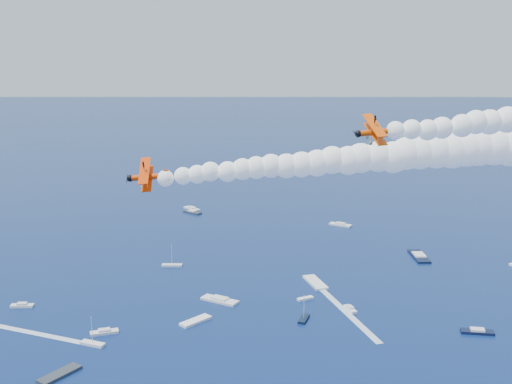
% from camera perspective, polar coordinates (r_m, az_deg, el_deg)
% --- Properties ---
extents(biplane_lead, '(10.18, 10.89, 7.33)m').
position_cam_1_polar(biplane_lead, '(99.16, 10.73, 5.28)').
color(biplane_lead, '#ED4B05').
extents(biplane_trail, '(10.68, 11.74, 8.21)m').
position_cam_1_polar(biplane_trail, '(110.80, -9.56, 1.34)').
color(biplane_trail, '#EE3B05').
extents(smoke_trail_trail, '(72.09, 60.35, 12.48)m').
position_cam_1_polar(smoke_trail_trail, '(111.70, 8.12, 2.86)').
color(smoke_trail_trail, white).
extents(spectator_boats, '(226.09, 155.52, 0.70)m').
position_cam_1_polar(spectator_boats, '(201.44, 10.65, -8.49)').
color(spectator_boats, white).
rests_on(spectator_boats, ground).
extents(boat_wakes, '(236.92, 62.14, 0.04)m').
position_cam_1_polar(boat_wakes, '(158.99, 12.59, -14.68)').
color(boat_wakes, white).
rests_on(boat_wakes, ground).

